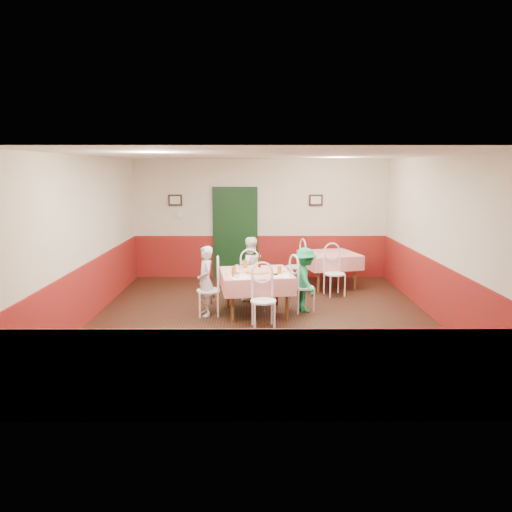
{
  "coord_description": "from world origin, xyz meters",
  "views": [
    {
      "loc": [
        -0.15,
        -8.28,
        2.59
      ],
      "look_at": [
        -0.12,
        0.43,
        1.05
      ],
      "focal_mm": 35.0,
      "sensor_mm": 36.0,
      "label": 1
    }
  ],
  "objects_px": {
    "main_table": "(256,293)",
    "chair_second_b": "(335,274)",
    "chair_left": "(209,290)",
    "chair_near": "(263,301)",
    "glass_b": "(279,270)",
    "beer_bottle": "(259,261)",
    "wallet": "(274,274)",
    "chair_second_a": "(295,267)",
    "chair_far": "(250,279)",
    "glass_a": "(234,271)",
    "pizza": "(258,272)",
    "chair_right": "(302,287)",
    "diner_right": "(305,280)",
    "diner_left": "(206,281)",
    "diner_far": "(249,269)",
    "glass_c": "(245,264)",
    "second_table": "(329,270)"
  },
  "relations": [
    {
      "from": "wallet",
      "to": "diner_far",
      "type": "bearing_deg",
      "value": 103.23
    },
    {
      "from": "diner_left",
      "to": "beer_bottle",
      "type": "bearing_deg",
      "value": 100.59
    },
    {
      "from": "chair_second_a",
      "to": "diner_right",
      "type": "relative_size",
      "value": 0.76
    },
    {
      "from": "glass_b",
      "to": "glass_c",
      "type": "bearing_deg",
      "value": 137.78
    },
    {
      "from": "wallet",
      "to": "diner_far",
      "type": "distance_m",
      "value": 1.23
    },
    {
      "from": "diner_far",
      "to": "diner_left",
      "type": "bearing_deg",
      "value": 35.69
    },
    {
      "from": "chair_right",
      "to": "chair_far",
      "type": "distance_m",
      "value": 1.2
    },
    {
      "from": "chair_near",
      "to": "chair_second_a",
      "type": "relative_size",
      "value": 1.0
    },
    {
      "from": "diner_left",
      "to": "glass_b",
      "type": "bearing_deg",
      "value": 69.91
    },
    {
      "from": "beer_bottle",
      "to": "chair_left",
      "type": "bearing_deg",
      "value": -150.3
    },
    {
      "from": "second_table",
      "to": "chair_right",
      "type": "xyz_separation_m",
      "value": [
        -0.78,
        -1.91,
        0.08
      ]
    },
    {
      "from": "chair_left",
      "to": "diner_far",
      "type": "bearing_deg",
      "value": 138.6
    },
    {
      "from": "glass_a",
      "to": "glass_b",
      "type": "relative_size",
      "value": 1.06
    },
    {
      "from": "main_table",
      "to": "chair_second_b",
      "type": "distance_m",
      "value": 2.06
    },
    {
      "from": "chair_far",
      "to": "diner_left",
      "type": "relative_size",
      "value": 0.72
    },
    {
      "from": "chair_left",
      "to": "glass_c",
      "type": "xyz_separation_m",
      "value": [
        0.64,
        0.5,
        0.38
      ]
    },
    {
      "from": "chair_second_b",
      "to": "main_table",
      "type": "bearing_deg",
      "value": -156.67
    },
    {
      "from": "chair_near",
      "to": "glass_b",
      "type": "distance_m",
      "value": 0.83
    },
    {
      "from": "second_table",
      "to": "glass_c",
      "type": "relative_size",
      "value": 8.0
    },
    {
      "from": "wallet",
      "to": "chair_second_a",
      "type": "bearing_deg",
      "value": 68.42
    },
    {
      "from": "chair_left",
      "to": "chair_second_a",
      "type": "relative_size",
      "value": 1.0
    },
    {
      "from": "chair_far",
      "to": "diner_left",
      "type": "height_order",
      "value": "diner_left"
    },
    {
      "from": "chair_left",
      "to": "chair_far",
      "type": "height_order",
      "value": "same"
    },
    {
      "from": "chair_near",
      "to": "glass_a",
      "type": "bearing_deg",
      "value": 125.23
    },
    {
      "from": "glass_c",
      "to": "main_table",
      "type": "bearing_deg",
      "value": -62.33
    },
    {
      "from": "main_table",
      "to": "glass_b",
      "type": "bearing_deg",
      "value": -22.48
    },
    {
      "from": "glass_c",
      "to": "diner_right",
      "type": "xyz_separation_m",
      "value": [
        1.09,
        -0.26,
        -0.24
      ]
    },
    {
      "from": "pizza",
      "to": "chair_left",
      "type": "bearing_deg",
      "value": -175.19
    },
    {
      "from": "diner_far",
      "to": "glass_b",
      "type": "bearing_deg",
      "value": 99.45
    },
    {
      "from": "chair_second_a",
      "to": "glass_b",
      "type": "xyz_separation_m",
      "value": [
        -0.46,
        -2.2,
        0.38
      ]
    },
    {
      "from": "diner_right",
      "to": "chair_right",
      "type": "bearing_deg",
      "value": 86.02
    },
    {
      "from": "chair_second_b",
      "to": "glass_c",
      "type": "distance_m",
      "value": 2.06
    },
    {
      "from": "glass_b",
      "to": "glass_c",
      "type": "distance_m",
      "value": 0.83
    },
    {
      "from": "wallet",
      "to": "diner_right",
      "type": "relative_size",
      "value": 0.09
    },
    {
      "from": "main_table",
      "to": "chair_left",
      "type": "distance_m",
      "value": 0.85
    },
    {
      "from": "chair_second_b",
      "to": "glass_a",
      "type": "relative_size",
      "value": 6.01
    },
    {
      "from": "main_table",
      "to": "diner_far",
      "type": "bearing_deg",
      "value": 97.99
    },
    {
      "from": "chair_right",
      "to": "diner_right",
      "type": "distance_m",
      "value": 0.15
    },
    {
      "from": "second_table",
      "to": "diner_right",
      "type": "xyz_separation_m",
      "value": [
        -0.73,
        -1.9,
        0.21
      ]
    },
    {
      "from": "second_table",
      "to": "glass_b",
      "type": "bearing_deg",
      "value": -118.84
    },
    {
      "from": "chair_right",
      "to": "beer_bottle",
      "type": "distance_m",
      "value": 0.93
    },
    {
      "from": "glass_c",
      "to": "wallet",
      "type": "distance_m",
      "value": 0.82
    },
    {
      "from": "pizza",
      "to": "glass_c",
      "type": "relative_size",
      "value": 2.93
    },
    {
      "from": "chair_near",
      "to": "wallet",
      "type": "relative_size",
      "value": 8.18
    },
    {
      "from": "chair_far",
      "to": "chair_second_a",
      "type": "xyz_separation_m",
      "value": [
        0.99,
        1.19,
        0.0
      ]
    },
    {
      "from": "glass_b",
      "to": "beer_bottle",
      "type": "bearing_deg",
      "value": 121.41
    },
    {
      "from": "wallet",
      "to": "diner_left",
      "type": "relative_size",
      "value": 0.09
    },
    {
      "from": "diner_right",
      "to": "wallet",
      "type": "bearing_deg",
      "value": 111.32
    },
    {
      "from": "glass_a",
      "to": "main_table",
      "type": "bearing_deg",
      "value": 35.47
    },
    {
      "from": "second_table",
      "to": "chair_second_a",
      "type": "xyz_separation_m",
      "value": [
        -0.75,
        0.0,
        0.08
      ]
    }
  ]
}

